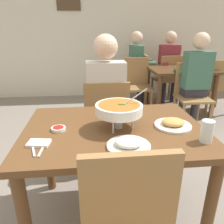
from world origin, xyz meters
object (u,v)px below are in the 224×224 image
(appetizer_plate, at_px, (173,124))
(chair_bg_middle, at_px, (168,77))
(diner_main, at_px, (106,95))
(drink_glass, at_px, (207,132))
(patron_bg_left, at_px, (138,64))
(patron_bg_right, at_px, (195,75))
(rice_plate, at_px, (129,144))
(chair_diner_main, at_px, (106,119))
(dining_table_far, at_px, (180,76))
(chair_bg_corner, at_px, (218,84))
(chair_bg_right, at_px, (191,91))
(dining_table_main, at_px, (114,143))
(patron_bg_middle, at_px, (169,63))
(chair_bg_window, at_px, (137,82))
(chair_bg_left, at_px, (139,76))
(curry_bowl, at_px, (119,109))
(sauce_dish, at_px, (58,129))

(appetizer_plate, height_order, chair_bg_middle, chair_bg_middle)
(diner_main, height_order, drink_glass, diner_main)
(patron_bg_left, height_order, patron_bg_right, same)
(rice_plate, height_order, chair_bg_middle, chair_bg_middle)
(patron_bg_left, bearing_deg, chair_diner_main, -110.48)
(dining_table_far, height_order, patron_bg_right, patron_bg_right)
(chair_diner_main, bearing_deg, rice_plate, -87.15)
(dining_table_far, relative_size, chair_bg_corner, 1.11)
(rice_plate, distance_m, chair_bg_right, 2.24)
(dining_table_main, height_order, patron_bg_middle, patron_bg_middle)
(appetizer_plate, height_order, chair_bg_corner, chair_bg_corner)
(diner_main, distance_m, rice_plate, 1.00)
(chair_diner_main, relative_size, appetizer_plate, 3.75)
(chair_bg_right, relative_size, chair_bg_window, 1.00)
(rice_plate, height_order, chair_bg_left, chair_bg_left)
(appetizer_plate, bearing_deg, chair_bg_corner, 52.42)
(drink_glass, relative_size, chair_bg_right, 0.14)
(chair_bg_left, bearing_deg, chair_diner_main, -111.15)
(chair_bg_right, xyz_separation_m, patron_bg_middle, (0.06, 1.14, 0.24))
(chair_bg_left, relative_size, patron_bg_middle, 0.69)
(chair_bg_right, distance_m, patron_bg_left, 1.25)
(chair_bg_right, bearing_deg, chair_bg_left, 114.21)
(dining_table_far, height_order, patron_bg_left, patron_bg_left)
(patron_bg_middle, bearing_deg, appetizer_plate, -109.37)
(chair_diner_main, height_order, diner_main, diner_main)
(dining_table_main, xyz_separation_m, chair_bg_corner, (1.93, 1.98, -0.12))
(chair_bg_middle, xyz_separation_m, chair_bg_window, (-0.67, -0.36, 0.00))
(chair_bg_middle, relative_size, chair_bg_window, 1.00)
(dining_table_main, distance_m, chair_bg_window, 2.35)
(patron_bg_middle, bearing_deg, drink_glass, -106.08)
(chair_bg_right, xyz_separation_m, chair_bg_corner, (0.64, 0.40, 0.00))
(diner_main, height_order, curry_bowl, diner_main)
(patron_bg_right, bearing_deg, sauce_dish, -136.45)
(chair_bg_right, bearing_deg, dining_table_main, -129.15)
(curry_bowl, xyz_separation_m, rice_plate, (0.02, -0.25, -0.11))
(chair_bg_left, distance_m, patron_bg_middle, 0.62)
(appetizer_plate, distance_m, drink_glass, 0.25)
(chair_diner_main, xyz_separation_m, rice_plate, (0.05, -0.97, 0.26))
(chair_diner_main, distance_m, patron_bg_right, 1.60)
(drink_glass, bearing_deg, chair_diner_main, 117.51)
(chair_diner_main, bearing_deg, drink_glass, -62.49)
(sauce_dish, height_order, chair_bg_corner, chair_bg_corner)
(dining_table_far, distance_m, patron_bg_right, 0.56)
(chair_bg_left, bearing_deg, drink_glass, -95.42)
(dining_table_main, xyz_separation_m, curry_bowl, (0.03, -0.01, 0.25))
(drink_glass, height_order, chair_bg_right, chair_bg_right)
(chair_bg_right, height_order, chair_bg_corner, same)
(sauce_dish, xyz_separation_m, chair_bg_left, (1.14, 2.72, -0.25))
(diner_main, distance_m, chair_bg_corner, 2.30)
(chair_diner_main, xyz_separation_m, chair_bg_left, (0.78, 2.01, 0.00))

